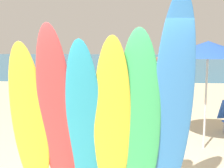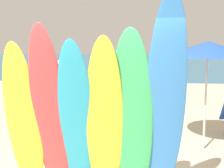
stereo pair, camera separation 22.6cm
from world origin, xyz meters
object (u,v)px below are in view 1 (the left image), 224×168
surfboard_yellow_0 (30,124)px  surfboard_yellow_3 (112,124)px  surfboard_red_1 (57,117)px  beachgoer_strolling (58,85)px  surfboard_green_4 (139,121)px  beachgoer_midbeach (158,73)px  beach_umbrella (208,49)px  surfboard_rack (102,158)px  beachgoer_photographing (125,84)px  beachgoer_near_rack (111,77)px  surfboard_blue_5 (173,106)px  surfboard_teal_2 (85,125)px

surfboard_yellow_0 → surfboard_yellow_3: surfboard_yellow_3 is taller
surfboard_red_1 → beachgoer_strolling: bearing=107.1°
surfboard_yellow_0 → beachgoer_strolling: surfboard_yellow_0 is taller
beachgoer_strolling → surfboard_green_4: bearing=137.2°
beachgoer_midbeach → beach_umbrella: 6.67m
surfboard_yellow_3 → beachgoer_strolling: size_ratio=1.37×
surfboard_yellow_0 → surfboard_rack: bearing=31.9°
beachgoer_photographing → beachgoer_near_rack: size_ratio=1.16×
surfboard_green_4 → beachgoer_near_rack: surfboard_green_4 is taller
surfboard_green_4 → surfboard_blue_5: bearing=0.4°
surfboard_yellow_0 → surfboard_teal_2: 0.77m
surfboard_teal_2 → beachgoer_photographing: (0.44, 4.88, -0.16)m
surfboard_yellow_3 → beach_umbrella: (1.79, 2.30, 0.93)m
surfboard_yellow_3 → beachgoer_near_rack: bearing=89.9°
beachgoer_photographing → beachgoer_midbeach: (1.32, 3.97, -0.05)m
beachgoer_near_rack → beachgoer_strolling: beachgoer_strolling is taller
surfboard_teal_2 → surfboard_green_4: surfboard_green_4 is taller
beachgoer_strolling → beach_umbrella: (3.69, -2.27, 1.10)m
surfboard_teal_2 → beachgoer_strolling: 4.82m
beachgoer_midbeach → surfboard_green_4: bearing=-72.1°
surfboard_blue_5 → beachgoer_midbeach: (0.62, 8.87, -0.48)m
beachgoer_strolling → beachgoer_near_rack: bearing=-92.6°
surfboard_rack → surfboard_teal_2: (-0.18, -0.56, 0.69)m
beachgoer_photographing → beach_umbrella: 3.29m
surfboard_yellow_3 → surfboard_green_4: (0.36, 0.03, 0.05)m
surfboard_green_4 → beach_umbrella: 2.84m
surfboard_yellow_0 → surfboard_teal_2: surfboard_teal_2 is taller
beachgoer_near_rack → beachgoer_midbeach: beachgoer_midbeach is taller
surfboard_yellow_3 → surfboard_blue_5: size_ratio=0.82×
surfboard_rack → surfboard_teal_2: bearing=-107.3°
surfboard_rack → surfboard_yellow_3: size_ratio=0.97×
beach_umbrella → surfboard_red_1: bearing=-137.9°
beachgoer_photographing → beachgoer_midbeach: bearing=-174.4°
surfboard_yellow_3 → beach_umbrella: surfboard_yellow_3 is taller
beachgoer_near_rack → surfboard_teal_2: bearing=102.6°
surfboard_green_4 → beach_umbrella: (1.44, 2.28, 0.89)m
beach_umbrella → beachgoer_near_rack: bearing=113.6°
surfboard_blue_5 → beachgoer_photographing: 4.97m
beachgoer_strolling → beachgoer_midbeach: beachgoer_strolling is taller
beach_umbrella → beachgoer_photographing: bearing=123.7°
beachgoer_photographing → beach_umbrella: size_ratio=0.76×
beachgoer_photographing → surfboard_yellow_0: bearing=9.9°
surfboard_green_4 → beachgoer_photographing: (-0.28, 4.86, -0.22)m
surfboard_teal_2 → surfboard_yellow_3: surfboard_yellow_3 is taller
beachgoer_midbeach → beach_umbrella: beach_umbrella is taller
surfboard_yellow_3 → surfboard_blue_5: surfboard_blue_5 is taller
surfboard_yellow_0 → beach_umbrella: bearing=41.0°
surfboard_yellow_0 → beachgoer_near_rack: bearing=89.2°
surfboard_teal_2 → surfboard_green_4: size_ratio=0.96×
beachgoer_near_rack → beachgoer_midbeach: size_ratio=0.91×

